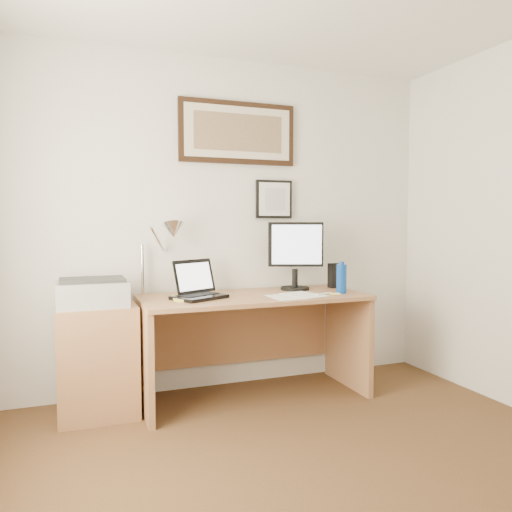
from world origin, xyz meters
name	(u,v)px	position (x,y,z in m)	size (l,w,h in m)	color
wall_back	(218,225)	(0.00, 2.00, 1.25)	(3.50, 0.02, 2.50)	silver
side_cabinet	(98,361)	(-0.92, 1.68, 0.36)	(0.50, 0.40, 0.73)	#93613D
water_bottle	(341,279)	(0.79, 1.50, 0.86)	(0.07, 0.07, 0.21)	#0B3C9A
bottle_cap	(342,263)	(0.79, 1.50, 0.97)	(0.04, 0.04, 0.02)	#0B3C9A
speaker	(335,276)	(0.89, 1.77, 0.85)	(0.09, 0.08, 0.19)	black
paper_sheet_a	(284,297)	(0.31, 1.46, 0.75)	(0.19, 0.27, 0.00)	white
paper_sheet_b	(304,295)	(0.48, 1.50, 0.75)	(0.22, 0.31, 0.00)	white
sticky_pad	(335,294)	(0.70, 1.44, 0.76)	(0.07, 0.07, 0.01)	#E4DC6C
marker_pen	(324,294)	(0.62, 1.45, 0.76)	(0.02, 0.02, 0.14)	white
book	(173,299)	(-0.44, 1.61, 0.76)	(0.18, 0.24, 0.02)	#EBD86E
desk	(250,325)	(0.15, 1.72, 0.51)	(1.60, 0.70, 0.75)	#93613D
laptop	(198,289)	(-0.26, 1.65, 0.81)	(0.41, 0.43, 0.26)	black
lcd_monitor	(296,252)	(0.55, 1.78, 1.04)	(0.41, 0.22, 0.52)	black
printer	(93,292)	(-0.94, 1.68, 0.82)	(0.44, 0.34, 0.18)	#9E9EA0
desk_lamp	(170,234)	(-0.41, 1.81, 1.19)	(0.29, 0.27, 0.53)	silver
picture_large	(238,133)	(0.15, 1.97, 1.95)	(0.92, 0.04, 0.47)	black
picture_small	(274,199)	(0.45, 1.97, 1.45)	(0.30, 0.03, 0.30)	black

